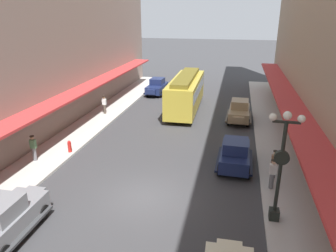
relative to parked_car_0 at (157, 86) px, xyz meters
name	(u,v)px	position (x,y,z in m)	size (l,w,h in m)	color
ground_plane	(143,197)	(4.61, -21.11, -0.94)	(200.00, 200.00, 0.00)	#38383A
sidewalk_left	(16,180)	(-2.89, -21.11, -0.87)	(3.00, 60.00, 0.15)	#B7B5AD
sidewalk_right	(296,215)	(12.11, -21.11, -0.87)	(3.00, 60.00, 0.15)	#B7B5AD
parked_car_0	(157,86)	(0.00, 0.00, 0.00)	(2.26, 4.30, 1.84)	#19234C
parked_car_1	(235,153)	(9.15, -16.63, 0.00)	(2.22, 4.29, 1.84)	#19234C
parked_car_3	(5,217)	(-0.20, -25.21, 0.00)	(2.18, 4.28, 1.84)	slate
parked_car_4	(239,111)	(9.36, -7.66, 0.00)	(2.24, 4.30, 1.84)	#997F5B
streetcar	(186,91)	(4.29, -5.62, 0.96)	(2.67, 9.64, 3.46)	gold
lamp_post_with_clock	(281,163)	(11.01, -21.78, 2.04)	(1.42, 0.44, 5.16)	black
fire_hydrant	(70,146)	(-1.74, -17.09, -0.38)	(0.24, 0.24, 0.82)	#B21E19
pedestrian_0	(104,105)	(-2.82, -8.61, 0.07)	(0.36, 0.28, 1.67)	#4C4238
pedestrian_2	(272,174)	(11.12, -19.02, 0.07)	(0.36, 0.28, 1.67)	slate
pedestrian_3	(34,148)	(-3.27, -18.72, 0.07)	(0.36, 0.28, 1.67)	slate
pedestrian_4	(274,164)	(11.33, -17.82, 0.07)	(0.36, 0.28, 1.67)	#4C4238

